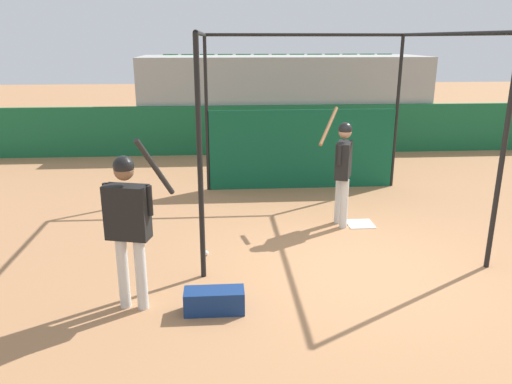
% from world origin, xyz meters
% --- Properties ---
extents(ground_plane, '(60.00, 60.00, 0.00)m').
position_xyz_m(ground_plane, '(0.00, 0.00, 0.00)').
color(ground_plane, '#A8754C').
extents(outfield_wall, '(24.00, 0.12, 1.33)m').
position_xyz_m(outfield_wall, '(0.00, 7.33, 0.67)').
color(outfield_wall, '#196038').
rests_on(outfield_wall, ground).
extents(bleacher_section, '(8.15, 2.40, 2.61)m').
position_xyz_m(bleacher_section, '(0.00, 8.59, 1.30)').
color(bleacher_section, '#9E9E99').
rests_on(bleacher_section, ground).
extents(batting_cage, '(4.01, 4.11, 3.16)m').
position_xyz_m(batting_cage, '(-0.15, 3.34, 1.34)').
color(batting_cage, black).
rests_on(batting_cage, ground).
extents(home_plate, '(0.44, 0.44, 0.02)m').
position_xyz_m(home_plate, '(0.51, 1.71, 0.01)').
color(home_plate, white).
rests_on(home_plate, ground).
extents(player_batter, '(0.61, 0.96, 1.93)m').
position_xyz_m(player_batter, '(0.15, 1.72, 1.07)').
color(player_batter, silver).
rests_on(player_batter, ground).
extents(player_waiting, '(0.82, 0.48, 2.09)m').
position_xyz_m(player_waiting, '(-2.91, -0.81, 1.13)').
color(player_waiting, silver).
rests_on(player_waiting, ground).
extents(equipment_bag, '(0.70, 0.28, 0.28)m').
position_xyz_m(equipment_bag, '(-1.97, -0.98, 0.14)').
color(equipment_bag, navy).
rests_on(equipment_bag, ground).
extents(baseball, '(0.07, 0.07, 0.07)m').
position_xyz_m(baseball, '(-2.11, 0.61, 0.04)').
color(baseball, white).
rests_on(baseball, ground).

